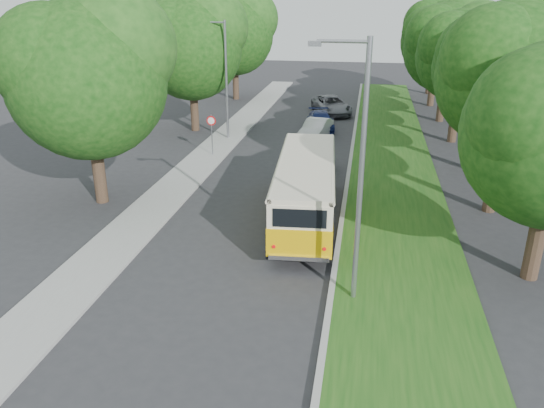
% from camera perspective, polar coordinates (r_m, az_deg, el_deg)
% --- Properties ---
extents(ground, '(120.00, 120.00, 0.00)m').
position_cam_1_polar(ground, '(19.89, -3.54, -5.31)').
color(ground, '#2B2B2E').
rests_on(ground, ground).
extents(curb, '(0.20, 70.00, 0.15)m').
position_cam_1_polar(curb, '(23.93, 7.70, -0.43)').
color(curb, gray).
rests_on(curb, ground).
extents(grass_verge, '(4.50, 70.00, 0.13)m').
position_cam_1_polar(grass_verge, '(23.98, 13.31, -0.82)').
color(grass_verge, '#1A4B14').
rests_on(grass_verge, ground).
extents(sidewalk, '(2.20, 70.00, 0.12)m').
position_cam_1_polar(sidewalk, '(25.61, -11.39, 0.80)').
color(sidewalk, gray).
rests_on(sidewalk, ground).
extents(treeline, '(24.27, 41.91, 9.46)m').
position_cam_1_polar(treeline, '(35.33, 8.60, 16.49)').
color(treeline, '#332319').
rests_on(treeline, ground).
extents(lamppost_near, '(1.71, 0.16, 8.00)m').
position_cam_1_polar(lamppost_near, '(15.40, 9.27, 3.82)').
color(lamppost_near, gray).
rests_on(lamppost_near, ground).
extents(lamppost_far, '(1.71, 0.16, 7.50)m').
position_cam_1_polar(lamppost_far, '(34.74, -5.11, 13.54)').
color(lamppost_far, gray).
rests_on(lamppost_far, ground).
extents(warning_sign, '(0.56, 0.10, 2.50)m').
position_cam_1_polar(warning_sign, '(31.33, -6.53, 8.11)').
color(warning_sign, gray).
rests_on(warning_sign, ground).
extents(vintage_bus, '(3.03, 9.31, 2.72)m').
position_cam_1_polar(vintage_bus, '(22.13, 3.61, 1.42)').
color(vintage_bus, '#E7B007').
rests_on(vintage_bus, ground).
extents(car_silver, '(2.90, 4.48, 1.42)m').
position_cam_1_polar(car_silver, '(28.07, 3.99, 4.45)').
color(car_silver, '#B9B9BE').
rests_on(car_silver, ground).
extents(car_white, '(2.12, 4.17, 1.31)m').
position_cam_1_polar(car_white, '(35.42, 4.75, 8.01)').
color(car_white, beige).
rests_on(car_white, ground).
extents(car_blue, '(2.43, 4.45, 1.22)m').
position_cam_1_polar(car_blue, '(38.00, 5.23, 8.87)').
color(car_blue, navy).
rests_on(car_blue, ground).
extents(car_grey, '(3.90, 5.53, 1.40)m').
position_cam_1_polar(car_grey, '(43.27, 6.41, 10.53)').
color(car_grey, slate).
rests_on(car_grey, ground).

